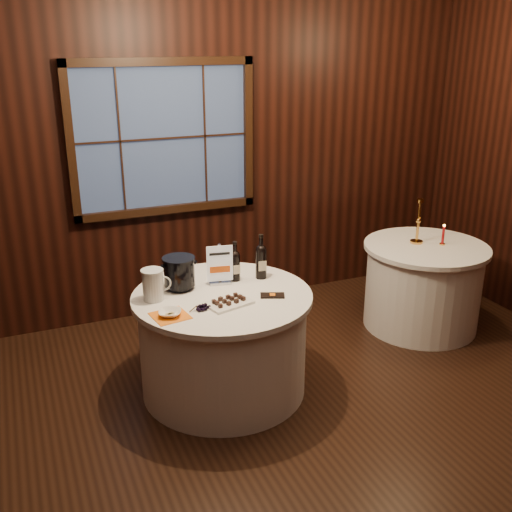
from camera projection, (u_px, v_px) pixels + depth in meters
name	position (u px, v px, depth m)	size (l,w,h in m)	color
ground	(280.00, 472.00, 3.62)	(6.00, 6.00, 0.00)	black
back_wall	(163.00, 150.00, 5.24)	(6.00, 0.10, 3.00)	black
main_table	(223.00, 342.00, 4.36)	(1.28, 1.28, 0.77)	white
side_table	(423.00, 286.00, 5.34)	(1.08, 1.08, 0.77)	white
sign_stand	(220.00, 270.00, 4.36)	(0.19, 0.12, 0.31)	#B3B3BA
port_bottle_left	(235.00, 264.00, 4.42)	(0.07, 0.07, 0.30)	black
port_bottle_right	(261.00, 259.00, 4.46)	(0.08, 0.09, 0.34)	black
ice_bucket	(179.00, 272.00, 4.27)	(0.24, 0.24, 0.24)	black
chocolate_plate	(229.00, 302.00, 4.06)	(0.34, 0.27, 0.04)	white
chocolate_box	(272.00, 295.00, 4.18)	(0.17, 0.08, 0.01)	black
grape_bunch	(203.00, 307.00, 3.97)	(0.16, 0.06, 0.04)	black
glass_pitcher	(153.00, 285.00, 4.10)	(0.20, 0.16, 0.22)	silver
orange_napkin	(170.00, 316.00, 3.89)	(0.22, 0.22, 0.00)	orange
cracker_bowl	(170.00, 313.00, 3.88)	(0.15, 0.15, 0.04)	white
brass_candlestick	(418.00, 227.00, 5.22)	(0.11, 0.11, 0.40)	gold
red_candle	(443.00, 237.00, 5.20)	(0.05, 0.05, 0.19)	gold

